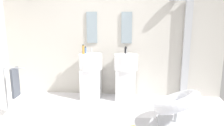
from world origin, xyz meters
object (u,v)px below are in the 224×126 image
soap_bottle_black (126,50)px  soap_bottle_amber (83,50)px  lounge_chair (176,105)px  towel_rack (14,84)px  soap_bottle_blue (85,50)px  pedestal_sink_left (91,74)px  pedestal_sink_right (126,75)px  shower_column (186,48)px

soap_bottle_black → soap_bottle_amber: bearing=-170.6°
lounge_chair → soap_bottle_black: (-0.85, 1.22, 0.67)m
towel_rack → soap_bottle_blue: (1.00, 1.15, 0.39)m
pedestal_sink_left → towel_rack: size_ratio=1.11×
towel_rack → soap_bottle_black: soap_bottle_black is taller
pedestal_sink_right → towel_rack: size_ratio=1.11×
pedestal_sink_right → soap_bottle_amber: 1.03m
lounge_chair → soap_bottle_amber: bearing=147.9°
shower_column → lounge_chair: shower_column is taller
shower_column → pedestal_sink_right: bearing=-171.1°
shower_column → lounge_chair: 1.51m
pedestal_sink_left → soap_bottle_blue: 0.52m
towel_rack → soap_bottle_amber: bearing=48.2°
soap_bottle_amber → shower_column: bearing=5.2°
pedestal_sink_left → pedestal_sink_right: bearing=0.0°
lounge_chair → pedestal_sink_left: bearing=145.6°
pedestal_sink_right → towel_rack: bearing=-149.7°
soap_bottle_amber → soap_bottle_blue: size_ratio=1.35×
towel_rack → soap_bottle_black: 2.24m
pedestal_sink_left → shower_column: (1.96, 0.19, 0.56)m
soap_bottle_blue → pedestal_sink_right: bearing=-4.4°
soap_bottle_amber → soap_bottle_black: soap_bottle_amber is taller
lounge_chair → soap_bottle_black: bearing=124.8°
pedestal_sink_right → soap_bottle_amber: size_ratio=5.45×
lounge_chair → soap_bottle_blue: size_ratio=7.41×
soap_bottle_amber → soap_bottle_black: (0.87, 0.14, -0.02)m
soap_bottle_amber → soap_bottle_black: size_ratio=1.31×
soap_bottle_blue → pedestal_sink_left: bearing=-29.8°
pedestal_sink_left → soap_bottle_black: (0.73, 0.14, 0.50)m
soap_bottle_black → soap_bottle_blue: soap_bottle_black is taller
towel_rack → shower_column: bearing=22.5°
pedestal_sink_left → pedestal_sink_right: same height
pedestal_sink_right → lounge_chair: size_ratio=0.99×
lounge_chair → towel_rack: bearing=-180.0°
shower_column → soap_bottle_black: (-1.23, -0.05, -0.06)m
pedestal_sink_right → soap_bottle_blue: size_ratio=7.37×
towel_rack → pedestal_sink_right: bearing=30.3°
pedestal_sink_right → shower_column: size_ratio=0.51×
pedestal_sink_right → soap_bottle_black: soap_bottle_black is taller
pedestal_sink_right → soap_bottle_amber: soap_bottle_amber is taller
shower_column → soap_bottle_amber: bearing=-174.8°
soap_bottle_blue → shower_column: bearing=3.5°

